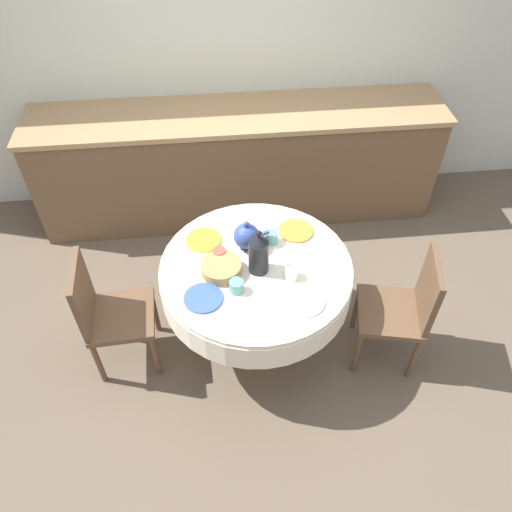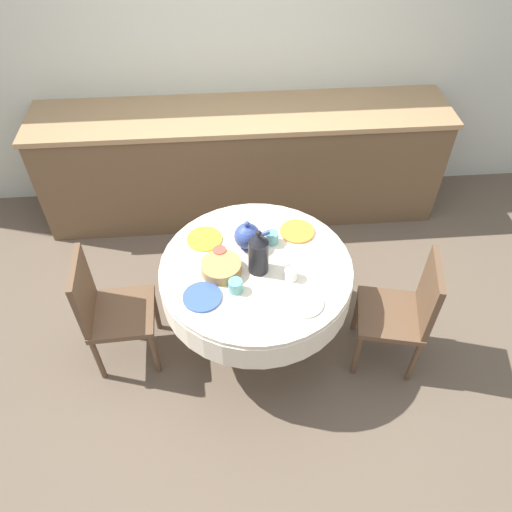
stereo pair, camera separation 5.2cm
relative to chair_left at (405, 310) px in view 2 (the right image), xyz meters
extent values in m
plane|color=brown|center=(-0.90, 0.20, -0.48)|extent=(12.00, 12.00, 0.00)
cube|color=beige|center=(-0.90, 1.95, 0.82)|extent=(7.00, 0.05, 2.60)
cube|color=brown|center=(-0.90, 1.61, -0.03)|extent=(3.20, 0.60, 0.91)
cube|color=#A37F56|center=(-0.90, 1.61, 0.45)|extent=(3.24, 0.64, 0.04)
cylinder|color=brown|center=(-0.90, 0.20, -0.46)|extent=(0.44, 0.44, 0.04)
cylinder|color=brown|center=(-0.90, 0.20, -0.20)|extent=(0.11, 0.11, 0.48)
cylinder|color=silver|center=(-0.90, 0.20, 0.13)|extent=(1.16, 1.16, 0.18)
cylinder|color=silver|center=(-0.90, 0.20, 0.24)|extent=(1.15, 1.15, 0.03)
cube|color=brown|center=(-0.07, 0.02, -0.07)|extent=(0.48, 0.48, 0.04)
cube|color=brown|center=(0.10, -0.02, 0.17)|extent=(0.12, 0.38, 0.43)
cylinder|color=brown|center=(-0.28, -0.12, -0.28)|extent=(0.04, 0.04, 0.39)
cylinder|color=brown|center=(-0.21, 0.23, -0.28)|extent=(0.04, 0.04, 0.39)
cylinder|color=brown|center=(0.06, -0.19, -0.28)|extent=(0.04, 0.04, 0.39)
cylinder|color=brown|center=(0.14, 0.15, -0.28)|extent=(0.04, 0.04, 0.39)
cube|color=brown|center=(-1.74, 0.16, -0.07)|extent=(0.42, 0.42, 0.04)
cube|color=brown|center=(-1.92, 0.15, 0.17)|extent=(0.05, 0.38, 0.43)
cylinder|color=brown|center=(-1.57, 0.35, -0.28)|extent=(0.04, 0.04, 0.39)
cylinder|color=brown|center=(-1.56, -0.01, -0.28)|extent=(0.04, 0.04, 0.39)
cylinder|color=brown|center=(-1.93, 0.33, -0.28)|extent=(0.04, 0.04, 0.39)
cylinder|color=brown|center=(-1.91, -0.02, -0.28)|extent=(0.04, 0.04, 0.39)
cylinder|color=#3856AD|center=(-1.22, -0.02, 0.26)|extent=(0.22, 0.22, 0.01)
cylinder|color=#5BA39E|center=(-1.03, 0.02, 0.29)|extent=(0.08, 0.08, 0.08)
cylinder|color=white|center=(-0.66, -0.10, 0.26)|extent=(0.22, 0.22, 0.01)
cylinder|color=white|center=(-0.70, 0.09, 0.29)|extent=(0.08, 0.08, 0.08)
cylinder|color=yellow|center=(-1.20, 0.45, 0.26)|extent=(0.22, 0.22, 0.01)
cylinder|color=#CC4C3D|center=(-1.11, 0.28, 0.29)|extent=(0.08, 0.08, 0.08)
cylinder|color=orange|center=(-0.61, 0.47, 0.26)|extent=(0.22, 0.22, 0.01)
cylinder|color=#5BA39E|center=(-0.78, 0.40, 0.29)|extent=(0.08, 0.08, 0.08)
cylinder|color=black|center=(-0.89, 0.17, 0.36)|extent=(0.12, 0.12, 0.22)
cone|color=black|center=(-0.89, 0.17, 0.50)|extent=(0.11, 0.11, 0.05)
sphere|color=black|center=(-0.89, 0.17, 0.54)|extent=(0.04, 0.04, 0.04)
cylinder|color=#33478E|center=(-0.94, 0.37, 0.26)|extent=(0.09, 0.09, 0.01)
sphere|color=#33478E|center=(-0.94, 0.37, 0.35)|extent=(0.16, 0.16, 0.16)
cylinder|color=#33478E|center=(-0.84, 0.37, 0.35)|extent=(0.09, 0.03, 0.06)
sphere|color=#33478E|center=(-0.94, 0.37, 0.44)|extent=(0.04, 0.04, 0.04)
cylinder|color=#AD844C|center=(-1.10, 0.17, 0.29)|extent=(0.24, 0.24, 0.07)
camera|label=1|loc=(-1.11, -1.81, 2.40)|focal=35.00mm
camera|label=2|loc=(-1.06, -1.82, 2.40)|focal=35.00mm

